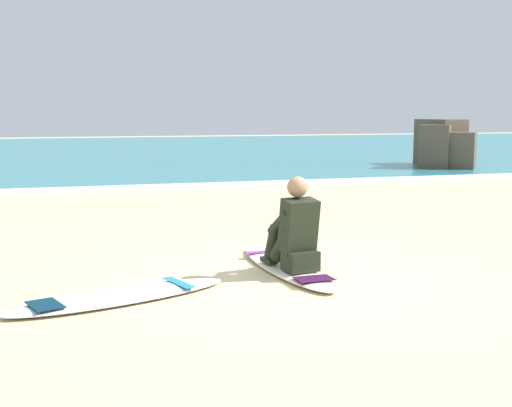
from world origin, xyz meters
TOP-DOWN VIEW (x-y plane):
  - ground_plane at (0.00, 0.00)m, footprint 80.00×80.00m
  - sea at (0.00, 21.53)m, footprint 80.00×28.00m
  - breaking_foam at (0.00, 7.83)m, footprint 80.00×0.90m
  - surfboard_main at (-0.05, 0.43)m, footprint 0.63×2.24m
  - surfer_seated at (-0.05, 0.18)m, footprint 0.45×0.74m
  - surfboard_spare_near at (-1.85, -0.23)m, footprint 2.15×1.16m
  - rock_outcrop_distant at (8.31, 10.75)m, footprint 1.80×2.56m

SIDE VIEW (x-z plane):
  - ground_plane at x=0.00m, z-range 0.00..0.00m
  - surfboard_main at x=-0.05m, z-range 0.00..0.07m
  - surfboard_spare_near at x=-1.85m, z-range 0.00..0.07m
  - sea at x=0.00m, z-range 0.00..0.10m
  - breaking_foam at x=0.00m, z-range 0.00..0.11m
  - surfer_seated at x=-0.05m, z-range -0.04..0.91m
  - rock_outcrop_distant at x=8.31m, z-range -0.06..1.38m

